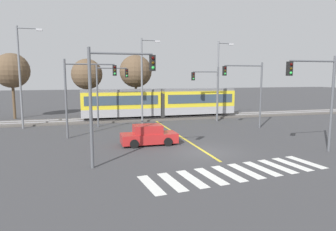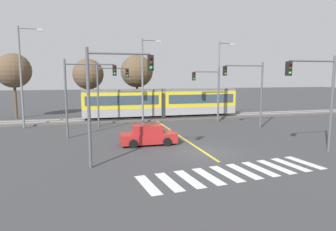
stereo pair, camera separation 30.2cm
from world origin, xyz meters
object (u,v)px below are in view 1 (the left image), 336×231
traffic_light_near_right (318,89)px  traffic_light_far_left (108,86)px  traffic_light_near_left (112,89)px  traffic_light_mid_left (83,86)px  light_rail_tram (160,102)px  sedan_crossing (149,136)px  street_lamp_centre (143,76)px  street_lamp_east (219,77)px  traffic_light_mid_right (249,84)px  bare_tree_west (87,74)px  traffic_light_far_right (209,86)px  bare_tree_east (136,71)px  bare_tree_far_west (12,71)px  street_lamp_west (22,72)px

traffic_light_near_right → traffic_light_far_left: size_ratio=1.02×
traffic_light_near_left → traffic_light_mid_left: 9.03m
light_rail_tram → sedan_crossing: size_ratio=4.40×
traffic_light_near_right → traffic_light_mid_left: 17.70m
traffic_light_far_left → street_lamp_centre: (3.89, 0.89, 0.97)m
light_rail_tram → traffic_light_far_left: (-6.50, -3.92, 2.12)m
street_lamp_centre → street_lamp_east: bearing=-2.5°
traffic_light_far_left → street_lamp_east: 12.63m
traffic_light_mid_right → bare_tree_west: bearing=136.5°
sedan_crossing → traffic_light_mid_left: (-4.66, 4.04, 3.64)m
traffic_light_far_right → bare_tree_west: bare_tree_west is taller
traffic_light_near_left → bare_tree_east: bare_tree_east is taller
traffic_light_far_right → bare_tree_far_west: bearing=158.9°
traffic_light_mid_right → traffic_light_mid_left: 15.54m
traffic_light_near_left → street_lamp_centre: 15.78m
traffic_light_mid_right → bare_tree_far_west: 27.32m
traffic_light_near_left → street_lamp_east: size_ratio=0.74×
sedan_crossing → traffic_light_mid_left: 7.17m
street_lamp_centre → bare_tree_west: (-5.80, 8.42, 0.22)m
traffic_light_near_right → traffic_light_far_left: (-12.64, 14.62, -0.13)m
traffic_light_mid_right → traffic_light_far_left: (-13.16, 5.00, -0.17)m
sedan_crossing → traffic_light_far_right: bearing=46.5°
bare_tree_west → sedan_crossing: bearing=-77.3°
bare_tree_west → light_rail_tram: bearing=-32.7°
traffic_light_mid_right → street_lamp_west: street_lamp_west is taller
light_rail_tram → traffic_light_mid_right: 11.36m
traffic_light_near_left → traffic_light_far_left: bearing=86.8°
street_lamp_west → bare_tree_west: street_lamp_west is taller
bare_tree_far_west → bare_tree_east: 14.87m
light_rail_tram → street_lamp_west: size_ratio=1.87×
traffic_light_far_right → street_lamp_east: size_ratio=0.68×
bare_tree_west → bare_tree_east: 6.30m
traffic_light_near_left → bare_tree_east: 23.41m
sedan_crossing → traffic_light_mid_right: traffic_light_mid_right is taller
traffic_light_mid_left → street_lamp_west: bearing=132.6°
traffic_light_near_right → bare_tree_far_west: 32.79m
traffic_light_near_left → bare_tree_far_west: 24.72m
traffic_light_far_right → street_lamp_west: (-19.31, 0.82, 1.58)m
traffic_light_mid_left → street_lamp_east: bearing=21.1°
traffic_light_far_right → traffic_light_mid_left: bearing=-158.4°
street_lamp_centre → bare_tree_far_west: (-14.42, 7.63, 0.63)m
light_rail_tram → traffic_light_near_left: 19.63m
light_rail_tram → street_lamp_east: 7.59m
traffic_light_near_left → traffic_light_mid_left: (-1.59, 8.89, -0.11)m
traffic_light_near_right → street_lamp_east: bearing=90.2°
traffic_light_mid_left → street_lamp_centre: street_lamp_centre is taller
traffic_light_near_right → traffic_light_mid_right: (0.52, 9.62, 0.04)m
traffic_light_mid_left → bare_tree_west: bearing=88.2°
traffic_light_mid_left → bare_tree_east: (6.72, 13.91, 1.41)m
light_rail_tram → street_lamp_west: street_lamp_west is taller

